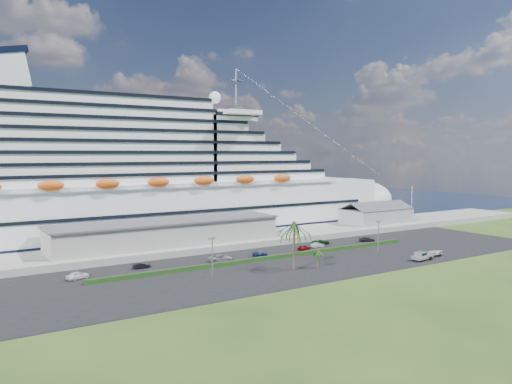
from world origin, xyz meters
TOP-DOWN VIEW (x-y plane):
  - ground at (0.00, 0.00)m, footprint 420.00×420.00m
  - asphalt_lot at (0.00, 11.00)m, footprint 140.00×38.00m
  - wharf at (0.00, 40.00)m, footprint 240.00×20.00m
  - water at (0.00, 130.00)m, footprint 420.00×160.00m
  - cruise_ship at (-21.53, 64.00)m, footprint 191.00×38.00m
  - terminal_building at (-25.00, 40.00)m, footprint 61.00×15.00m
  - port_shed at (52.00, 40.00)m, footprint 24.00×12.31m
  - flagpole at (70.04, 40.00)m, footprint 1.08×0.16m
  - hedge at (-8.00, 16.00)m, footprint 88.00×1.10m
  - lamp_post_left at (-28.00, 8.00)m, footprint 1.60×0.35m
  - lamp_post_right at (20.00, 8.00)m, footprint 1.60×0.35m
  - palm_tall at (-10.00, 4.00)m, footprint 8.82×8.82m
  - palm_short at (-4.50, 2.50)m, footprint 3.53×3.53m
  - parked_car_0 at (-52.06, 21.17)m, footprint 4.98×3.29m
  - parked_car_1 at (-37.80, 23.42)m, footprint 3.83×1.39m
  - parked_car_2 at (-19.40, 20.41)m, footprint 6.03×3.58m
  - parked_car_3 at (-8.37, 20.33)m, footprint 4.25×1.84m
  - parked_car_4 at (5.94, 20.97)m, footprint 4.27×2.38m
  - parked_car_5 at (11.37, 21.97)m, footprint 3.83×1.35m
  - parked_car_6 at (14.86, 24.76)m, footprint 5.40×3.28m
  - parked_car_7 at (29.16, 21.29)m, footprint 4.95×3.59m
  - pickup_truck at (22.03, -4.38)m, footprint 6.22×2.92m
  - boat_trailer at (28.96, -2.92)m, footprint 5.64×3.78m

SIDE VIEW (x-z plane):
  - ground at x=0.00m, z-range 0.00..0.00m
  - water at x=0.00m, z-range 0.00..0.02m
  - asphalt_lot at x=0.00m, z-range 0.00..0.12m
  - hedge at x=-8.00m, z-range 0.12..1.02m
  - parked_car_3 at x=-8.37m, z-range 0.12..1.34m
  - parked_car_1 at x=-37.80m, z-range 0.12..1.38m
  - parked_car_5 at x=11.37m, z-range 0.12..1.38m
  - parked_car_7 at x=29.16m, z-range 0.12..1.45m
  - parked_car_4 at x=5.94m, z-range 0.12..1.49m
  - parked_car_6 at x=14.86m, z-range 0.12..1.52m
  - wharf at x=0.00m, z-range 0.00..1.80m
  - parked_car_2 at x=-19.40m, z-range 0.12..1.69m
  - parked_car_0 at x=-52.06m, z-range 0.12..1.69m
  - boat_trailer at x=28.96m, z-range 0.38..1.99m
  - pickup_truck at x=22.03m, z-range 0.22..2.33m
  - palm_short at x=-4.50m, z-range 1.38..5.95m
  - port_shed at x=52.00m, z-range 0.71..8.08m
  - terminal_building at x=-25.00m, z-range 1.86..8.16m
  - lamp_post_left at x=-28.00m, z-range 1.21..9.48m
  - lamp_post_right at x=20.00m, z-range 1.21..9.48m
  - flagpole at x=70.04m, z-range 2.27..14.27m
  - palm_tall at x=-10.00m, z-range 3.64..14.77m
  - cruise_ship at x=-21.53m, z-range -10.31..43.69m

